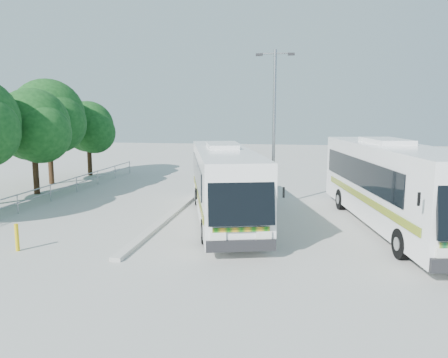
% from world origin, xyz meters
% --- Properties ---
extents(ground, '(100.00, 100.00, 0.00)m').
position_xyz_m(ground, '(0.00, 0.00, 0.00)').
color(ground, '#A6A6A1').
rests_on(ground, ground).
extents(kerb_divider, '(0.40, 16.00, 0.15)m').
position_xyz_m(kerb_divider, '(-2.30, 2.00, 0.07)').
color(kerb_divider, '#B2B2AD').
rests_on(kerb_divider, ground).
extents(railing, '(0.06, 22.00, 1.00)m').
position_xyz_m(railing, '(-10.00, 4.00, 0.74)').
color(railing, gray).
rests_on(railing, ground).
extents(tree_far_c, '(4.97, 4.69, 6.49)m').
position_xyz_m(tree_far_c, '(-12.12, 5.10, 4.26)').
color(tree_far_c, '#382314').
rests_on(tree_far_c, ground).
extents(tree_far_d, '(5.62, 5.30, 7.33)m').
position_xyz_m(tree_far_d, '(-13.31, 8.80, 4.82)').
color(tree_far_d, '#382314').
rests_on(tree_far_d, ground).
extents(tree_far_e, '(4.54, 4.28, 5.92)m').
position_xyz_m(tree_far_e, '(-12.63, 13.30, 3.89)').
color(tree_far_e, '#382314').
rests_on(tree_far_e, ground).
extents(coach_main, '(5.43, 12.23, 3.34)m').
position_xyz_m(coach_main, '(0.38, 0.52, 1.83)').
color(coach_main, white).
rests_on(coach_main, ground).
extents(coach_adjacent, '(4.75, 13.35, 3.64)m').
position_xyz_m(coach_adjacent, '(7.86, 0.22, 1.99)').
color(coach_adjacent, white).
rests_on(coach_adjacent, ground).
extents(lamppost, '(2.02, 0.23, 8.26)m').
position_xyz_m(lamppost, '(2.49, 4.05, 4.56)').
color(lamppost, gray).
rests_on(lamppost, ground).
extents(bollard, '(0.17, 0.17, 1.02)m').
position_xyz_m(bollard, '(-6.30, -5.43, 0.51)').
color(bollard, gold).
rests_on(bollard, ground).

